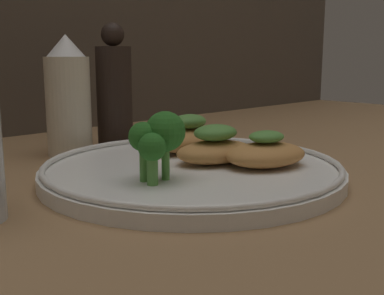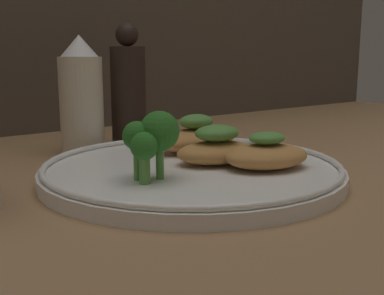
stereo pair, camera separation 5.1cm
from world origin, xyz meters
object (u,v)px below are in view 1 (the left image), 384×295
Objects in this scene: plate at (192,170)px; broccoli_bunch at (158,137)px; pepper_grinder at (114,93)px; sauce_bottle at (68,98)px.

plate is 4.89× the size of broccoli_bunch.
plate is at bearing -102.01° from pepper_grinder.
broccoli_bunch is at bearing -99.19° from sauce_bottle.
pepper_grinder reaches higher than broccoli_bunch.
sauce_bottle is 0.90× the size of pepper_grinder.
pepper_grinder is at bearing 0.00° from sauce_bottle.
broccoli_bunch reaches higher than plate.
sauce_bottle is (-2.92, 20.07, 6.45)cm from plate.
broccoli_bunch is at bearing -115.83° from pepper_grinder.
sauce_bottle is at bearing 98.29° from plate.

